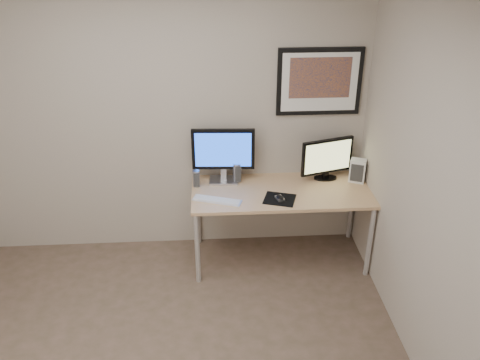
{
  "coord_description": "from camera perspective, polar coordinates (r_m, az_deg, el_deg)",
  "views": [
    {
      "loc": [
        0.38,
        -2.61,
        2.89
      ],
      "look_at": [
        0.61,
        1.1,
        0.97
      ],
      "focal_mm": 38.0,
      "sensor_mm": 36.0,
      "label": 1
    }
  ],
  "objects": [
    {
      "name": "mousepad",
      "position": [
        4.41,
        4.47,
        -2.15
      ],
      "size": [
        0.32,
        0.3,
        0.0
      ],
      "primitive_type": "cube",
      "rotation": [
        0.0,
        0.0,
        -0.3
      ],
      "color": "black",
      "rests_on": "desk"
    },
    {
      "name": "monitor_large",
      "position": [
        4.57,
        -1.89,
        3.04
      ],
      "size": [
        0.57,
        0.2,
        0.51
      ],
      "rotation": [
        0.0,
        0.0,
        -0.06
      ],
      "color": "#AAAAAE",
      "rests_on": "desk"
    },
    {
      "name": "fan_unit",
      "position": [
        4.77,
        13.06,
        1.03
      ],
      "size": [
        0.17,
        0.15,
        0.22
      ],
      "primitive_type": "cube",
      "rotation": [
        0.0,
        0.0,
        -0.39
      ],
      "color": "white",
      "rests_on": "desk"
    },
    {
      "name": "desk",
      "position": [
        4.59,
        4.62,
        -1.88
      ],
      "size": [
        1.6,
        0.7,
        0.73
      ],
      "color": "#AB8152",
      "rests_on": "floor"
    },
    {
      "name": "framed_art",
      "position": [
        4.58,
        8.91,
        10.85
      ],
      "size": [
        0.75,
        0.04,
        0.6
      ],
      "color": "black",
      "rests_on": "room"
    },
    {
      "name": "keyboard",
      "position": [
        4.37,
        -2.6,
        -2.28
      ],
      "size": [
        0.44,
        0.25,
        0.01
      ],
      "primitive_type": "cube",
      "rotation": [
        0.0,
        0.0,
        -0.33
      ],
      "color": "silver",
      "rests_on": "desk"
    },
    {
      "name": "speaker_left",
      "position": [
        4.59,
        -4.95,
        0.16
      ],
      "size": [
        0.07,
        0.07,
        0.16
      ],
      "primitive_type": "cylinder",
      "rotation": [
        0.0,
        0.0,
        0.13
      ],
      "color": "#AAAAAE",
      "rests_on": "desk"
    },
    {
      "name": "room",
      "position": [
        3.33,
        -9.92,
        4.82
      ],
      "size": [
        3.6,
        3.6,
        3.6
      ],
      "color": "white",
      "rests_on": "ground"
    },
    {
      "name": "speaker_right",
      "position": [
        4.65,
        -0.35,
        0.84
      ],
      "size": [
        0.09,
        0.09,
        0.19
      ],
      "primitive_type": "cylinder",
      "rotation": [
        0.0,
        0.0,
        0.23
      ],
      "color": "#AAAAAE",
      "rests_on": "desk"
    },
    {
      "name": "mouse",
      "position": [
        4.4,
        4.5,
        -1.98
      ],
      "size": [
        0.08,
        0.11,
        0.03
      ],
      "primitive_type": "ellipsoid",
      "rotation": [
        0.0,
        0.0,
        0.29
      ],
      "color": "black",
      "rests_on": "mousepad"
    },
    {
      "name": "monitor_tv",
      "position": [
        4.71,
        9.75,
        2.43
      ],
      "size": [
        0.49,
        0.17,
        0.4
      ],
      "rotation": [
        0.0,
        0.0,
        0.29
      ],
      "color": "black",
      "rests_on": "desk"
    }
  ]
}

